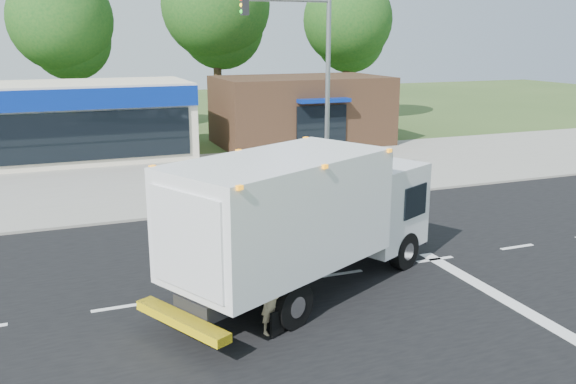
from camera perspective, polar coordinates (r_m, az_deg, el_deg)
ground at (r=16.92m, az=5.09°, el=-7.65°), size 120.00×120.00×0.00m
road_asphalt at (r=16.92m, az=5.09°, el=-7.64°), size 60.00×14.00×0.02m
sidewalk at (r=24.14m, az=-3.51°, el=-0.71°), size 60.00×2.40×0.12m
parking_apron at (r=29.58m, az=-6.95°, el=1.93°), size 60.00×9.00×0.02m
lane_markings at (r=16.46m, az=11.47°, el=-8.48°), size 55.20×7.00×0.01m
ems_box_truck at (r=15.07m, az=1.49°, el=-1.93°), size 8.47×5.96×3.64m
emergency_worker at (r=13.38m, az=-1.52°, el=-9.79°), size 0.69×0.56×1.73m
retail_strip_mall at (r=34.28m, az=-24.45°, el=5.86°), size 18.00×6.20×4.00m
brown_storefront at (r=37.04m, az=1.23°, el=7.66°), size 10.00×6.70×4.00m
traffic_signal_pole at (r=23.62m, az=2.31°, el=10.95°), size 3.51×0.25×8.00m
background_trees at (r=42.65m, az=-13.35°, el=15.42°), size 36.77×7.39×12.10m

